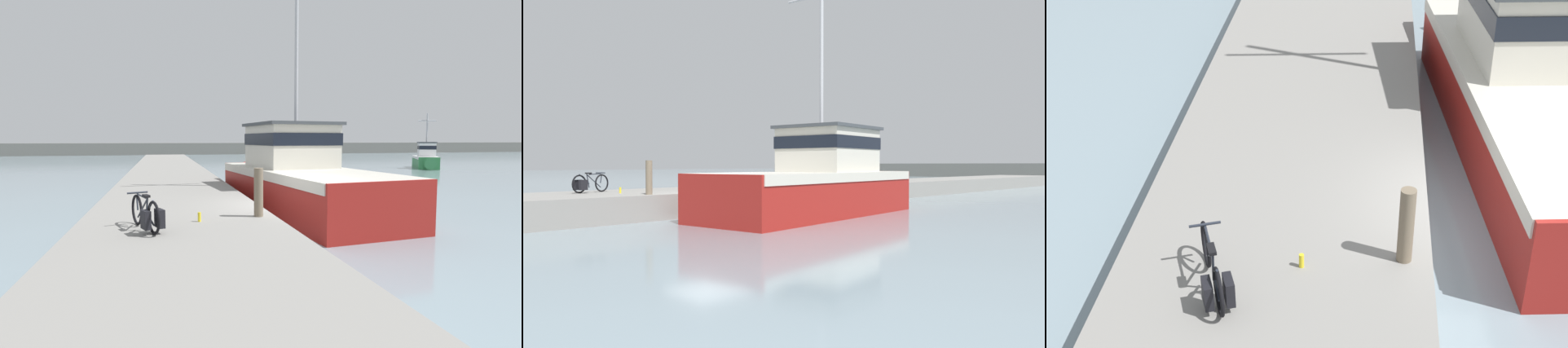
% 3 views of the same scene
% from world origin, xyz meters
% --- Properties ---
extents(ground_plane, '(320.00, 320.00, 0.00)m').
position_xyz_m(ground_plane, '(0.00, 0.00, 0.00)').
color(ground_plane, gray).
extents(dock_pier, '(4.55, 80.00, 0.89)m').
position_xyz_m(dock_pier, '(-3.15, 0.00, 0.45)').
color(dock_pier, gray).
rests_on(dock_pier, ground_plane).
extents(fishing_boat_main, '(4.63, 11.78, 10.11)m').
position_xyz_m(fishing_boat_main, '(1.62, 3.98, 1.30)').
color(fishing_boat_main, maroon).
rests_on(fishing_boat_main, ground_plane).
extents(bicycle_touring, '(0.79, 1.67, 0.74)m').
position_xyz_m(bicycle_touring, '(-3.85, -2.61, 1.23)').
color(bicycle_touring, black).
rests_on(bicycle_touring, dock_pier).
extents(mooring_post, '(0.22, 0.22, 1.18)m').
position_xyz_m(mooring_post, '(-1.29, -1.61, 1.48)').
color(mooring_post, '#756651').
rests_on(mooring_post, dock_pier).
extents(water_bottle_on_curb, '(0.07, 0.07, 0.21)m').
position_xyz_m(water_bottle_on_curb, '(-2.74, -1.90, 1.00)').
color(water_bottle_on_curb, yellow).
rests_on(water_bottle_on_curb, dock_pier).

